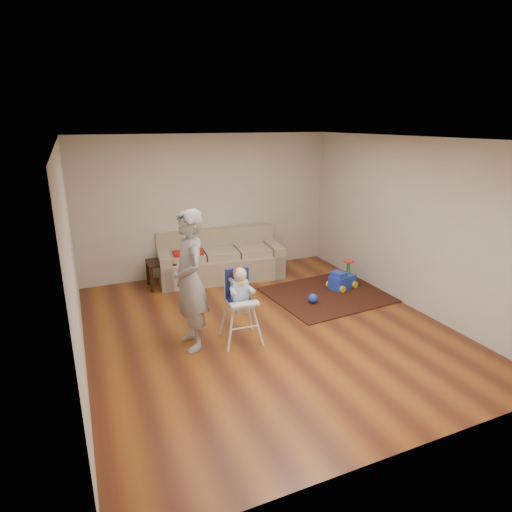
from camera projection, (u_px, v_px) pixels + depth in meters
name	position (u px, v px, depth m)	size (l,w,h in m)	color
ground	(267.00, 328.00, 6.31)	(5.50, 5.50, 0.00)	#522516
room_envelope	(253.00, 196.00, 6.20)	(5.04, 5.52, 2.72)	beige
sofa	(220.00, 255.00, 8.21)	(2.43, 1.20, 0.90)	gray
side_table	(162.00, 274.00, 7.81)	(0.49, 0.49, 0.49)	black
area_rug	(334.00, 293.00, 7.57)	(2.23, 1.68, 0.02)	black
ride_on_toy	(343.00, 275.00, 7.72)	(0.45, 0.32, 0.50)	blue
toy_ball	(313.00, 298.00, 7.11)	(0.16, 0.16, 0.16)	blue
high_chair	(240.00, 306.00, 5.80)	(0.54, 0.54, 1.08)	silver
adult	(190.00, 281.00, 5.54)	(0.68, 0.45, 1.88)	#99999C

